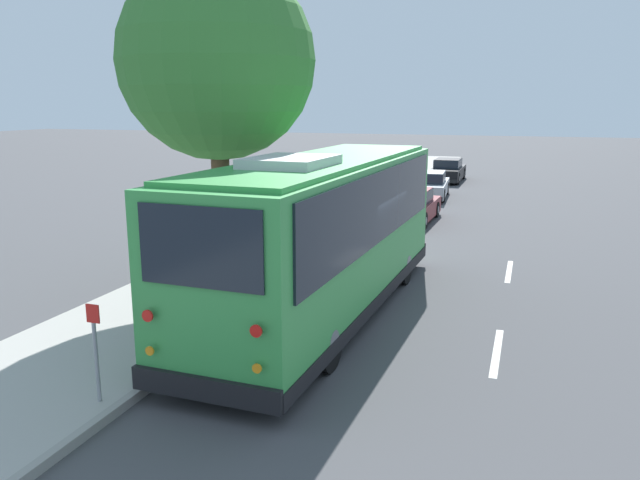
{
  "coord_description": "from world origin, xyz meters",
  "views": [
    {
      "loc": [
        -13.27,
        -3.91,
        4.51
      ],
      "look_at": [
        0.57,
        0.76,
        1.3
      ],
      "focal_mm": 35.0,
      "sensor_mm": 36.0,
      "label": 1
    }
  ],
  "objects_px": {
    "parked_sedan_maroon": "(410,207)",
    "parked_sedan_silver": "(430,186)",
    "sign_post_near": "(96,352)",
    "street_tree": "(219,47)",
    "shuttle_bus": "(324,228)",
    "sign_post_far": "(169,315)",
    "fire_hydrant": "(330,230)",
    "parked_sedan_black": "(448,171)"
  },
  "relations": [
    {
      "from": "parked_sedan_black",
      "to": "sign_post_far",
      "type": "height_order",
      "value": "sign_post_far"
    },
    {
      "from": "parked_sedan_maroon",
      "to": "sign_post_far",
      "type": "distance_m",
      "value": 14.74
    },
    {
      "from": "fire_hydrant",
      "to": "sign_post_near",
      "type": "bearing_deg",
      "value": -179.73
    },
    {
      "from": "parked_sedan_maroon",
      "to": "parked_sedan_silver",
      "type": "height_order",
      "value": "parked_sedan_silver"
    },
    {
      "from": "sign_post_near",
      "to": "sign_post_far",
      "type": "distance_m",
      "value": 1.97
    },
    {
      "from": "parked_sedan_silver",
      "to": "sign_post_near",
      "type": "relative_size",
      "value": 2.95
    },
    {
      "from": "parked_sedan_silver",
      "to": "street_tree",
      "type": "relative_size",
      "value": 0.54
    },
    {
      "from": "parked_sedan_silver",
      "to": "street_tree",
      "type": "distance_m",
      "value": 17.86
    },
    {
      "from": "sign_post_far",
      "to": "parked_sedan_maroon",
      "type": "bearing_deg",
      "value": -6.06
    },
    {
      "from": "parked_sedan_maroon",
      "to": "sign_post_near",
      "type": "distance_m",
      "value": 16.7
    },
    {
      "from": "parked_sedan_black",
      "to": "street_tree",
      "type": "relative_size",
      "value": 0.56
    },
    {
      "from": "sign_post_near",
      "to": "fire_hydrant",
      "type": "distance_m",
      "value": 11.53
    },
    {
      "from": "parked_sedan_black",
      "to": "sign_post_far",
      "type": "distance_m",
      "value": 28.28
    },
    {
      "from": "shuttle_bus",
      "to": "parked_sedan_silver",
      "type": "relative_size",
      "value": 2.27
    },
    {
      "from": "parked_sedan_black",
      "to": "street_tree",
      "type": "xyz_separation_m",
      "value": [
        -23.94,
        2.37,
        5.14
      ]
    },
    {
      "from": "parked_sedan_maroon",
      "to": "parked_sedan_black",
      "type": "bearing_deg",
      "value": 2.58
    },
    {
      "from": "parked_sedan_silver",
      "to": "sign_post_near",
      "type": "height_order",
      "value": "sign_post_near"
    },
    {
      "from": "parked_sedan_silver",
      "to": "sign_post_near",
      "type": "distance_m",
      "value": 23.25
    },
    {
      "from": "parked_sedan_maroon",
      "to": "street_tree",
      "type": "xyz_separation_m",
      "value": [
        -10.34,
        2.64,
        5.17
      ]
    },
    {
      "from": "parked_sedan_black",
      "to": "street_tree",
      "type": "distance_m",
      "value": 24.6
    },
    {
      "from": "shuttle_bus",
      "to": "sign_post_far",
      "type": "distance_m",
      "value": 3.89
    },
    {
      "from": "parked_sedan_silver",
      "to": "parked_sedan_maroon",
      "type": "bearing_deg",
      "value": 178.69
    },
    {
      "from": "fire_hydrant",
      "to": "parked_sedan_black",
      "type": "bearing_deg",
      "value": -4.09
    },
    {
      "from": "parked_sedan_silver",
      "to": "street_tree",
      "type": "height_order",
      "value": "street_tree"
    },
    {
      "from": "shuttle_bus",
      "to": "street_tree",
      "type": "height_order",
      "value": "street_tree"
    },
    {
      "from": "shuttle_bus",
      "to": "parked_sedan_silver",
      "type": "bearing_deg",
      "value": 3.7
    },
    {
      "from": "sign_post_near",
      "to": "parked_sedan_black",
      "type": "bearing_deg",
      "value": -2.43
    },
    {
      "from": "parked_sedan_maroon",
      "to": "street_tree",
      "type": "bearing_deg",
      "value": 167.11
    },
    {
      "from": "shuttle_bus",
      "to": "parked_sedan_black",
      "type": "distance_m",
      "value": 25.02
    },
    {
      "from": "parked_sedan_black",
      "to": "sign_post_near",
      "type": "bearing_deg",
      "value": 177.78
    },
    {
      "from": "parked_sedan_silver",
      "to": "fire_hydrant",
      "type": "xyz_separation_m",
      "value": [
        -11.69,
        1.35,
        -0.04
      ]
    },
    {
      "from": "street_tree",
      "to": "sign_post_near",
      "type": "xyz_separation_m",
      "value": [
        -6.28,
        -1.09,
        -4.83
      ]
    },
    {
      "from": "shuttle_bus",
      "to": "parked_sedan_silver",
      "type": "height_order",
      "value": "shuttle_bus"
    },
    {
      "from": "parked_sedan_maroon",
      "to": "sign_post_far",
      "type": "xyz_separation_m",
      "value": [
        -14.66,
        1.56,
        0.25
      ]
    },
    {
      "from": "shuttle_bus",
      "to": "sign_post_far",
      "type": "bearing_deg",
      "value": 153.15
    },
    {
      "from": "fire_hydrant",
      "to": "sign_post_far",
      "type": "bearing_deg",
      "value": -179.67
    },
    {
      "from": "parked_sedan_black",
      "to": "sign_post_near",
      "type": "distance_m",
      "value": 30.25
    },
    {
      "from": "parked_sedan_maroon",
      "to": "shuttle_bus",
      "type": "bearing_deg",
      "value": -177.3
    },
    {
      "from": "street_tree",
      "to": "sign_post_near",
      "type": "relative_size",
      "value": 5.46
    },
    {
      "from": "street_tree",
      "to": "fire_hydrant",
      "type": "bearing_deg",
      "value": -11.11
    },
    {
      "from": "parked_sedan_silver",
      "to": "street_tree",
      "type": "xyz_separation_m",
      "value": [
        -16.93,
        2.38,
        5.16
      ]
    },
    {
      "from": "sign_post_far",
      "to": "fire_hydrant",
      "type": "height_order",
      "value": "sign_post_far"
    }
  ]
}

